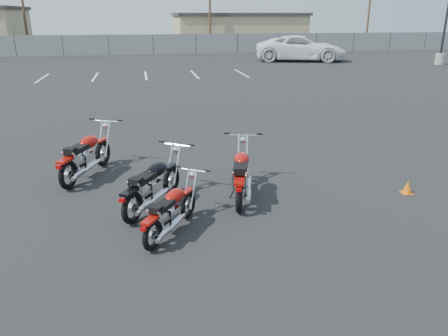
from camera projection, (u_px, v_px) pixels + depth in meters
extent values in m
plane|color=black|center=(220.00, 211.00, 8.31)|extent=(120.00, 120.00, 0.00)
torus|color=black|center=(103.00, 153.00, 10.70)|extent=(0.36, 0.64, 0.64)
cylinder|color=silver|center=(103.00, 153.00, 10.70)|extent=(0.17, 0.20, 0.17)
torus|color=black|center=(68.00, 175.00, 9.26)|extent=(0.36, 0.64, 0.64)
cylinder|color=silver|center=(68.00, 175.00, 9.26)|extent=(0.17, 0.20, 0.17)
cube|color=black|center=(86.00, 161.00, 9.97)|extent=(0.54, 1.08, 0.06)
cube|color=silver|center=(85.00, 159.00, 9.89)|extent=(0.44, 0.49, 0.32)
cylinder|color=silver|center=(84.00, 151.00, 9.83)|extent=(0.30, 0.33, 0.28)
ellipsoid|color=#A50F0A|center=(89.00, 142.00, 10.01)|extent=(0.55, 0.70, 0.27)
cube|color=black|center=(77.00, 149.00, 9.54)|extent=(0.49, 0.65, 0.11)
cube|color=black|center=(70.00, 151.00, 9.28)|extent=(0.29, 0.27, 0.13)
cube|color=#A50F0A|center=(66.00, 160.00, 9.13)|extent=(0.36, 0.49, 0.05)
cube|color=#A50F0A|center=(101.00, 140.00, 10.58)|extent=(0.27, 0.39, 0.04)
cylinder|color=silver|center=(76.00, 161.00, 9.30)|extent=(0.13, 0.20, 0.42)
cylinder|color=silver|center=(65.00, 160.00, 9.35)|extent=(0.13, 0.20, 0.42)
cylinder|color=silver|center=(86.00, 169.00, 9.66)|extent=(0.56, 1.12, 0.14)
cylinder|color=silver|center=(78.00, 174.00, 9.33)|extent=(0.27, 0.40, 0.14)
cylinder|color=silver|center=(108.00, 139.00, 10.68)|extent=(0.21, 0.41, 0.85)
cylinder|color=silver|center=(100.00, 138.00, 10.72)|extent=(0.21, 0.41, 0.85)
sphere|color=silver|center=(106.00, 126.00, 10.76)|extent=(0.23, 0.23, 0.17)
cylinder|color=silver|center=(106.00, 121.00, 10.75)|extent=(0.70, 0.33, 0.03)
cylinder|color=black|center=(120.00, 120.00, 10.64)|extent=(0.13, 0.09, 0.04)
cylinder|color=black|center=(92.00, 119.00, 10.79)|extent=(0.13, 0.09, 0.04)
cylinder|color=black|center=(79.00, 171.00, 9.97)|extent=(0.16, 0.09, 0.32)
cube|color=#990505|center=(58.00, 167.00, 8.90)|extent=(0.12, 0.10, 0.06)
torus|color=black|center=(171.00, 180.00, 9.01)|extent=(0.42, 0.57, 0.60)
cylinder|color=silver|center=(171.00, 180.00, 9.01)|extent=(0.17, 0.19, 0.16)
torus|color=black|center=(132.00, 208.00, 7.74)|extent=(0.42, 0.57, 0.60)
cylinder|color=silver|center=(132.00, 208.00, 7.74)|extent=(0.17, 0.19, 0.16)
cube|color=black|center=(153.00, 191.00, 8.36)|extent=(0.65, 0.94, 0.06)
cube|color=silver|center=(152.00, 189.00, 8.30)|extent=(0.44, 0.47, 0.30)
cylinder|color=silver|center=(151.00, 180.00, 8.24)|extent=(0.30, 0.32, 0.26)
ellipsoid|color=black|center=(157.00, 169.00, 8.39)|extent=(0.57, 0.65, 0.26)
cube|color=black|center=(144.00, 179.00, 7.98)|extent=(0.52, 0.60, 0.10)
cube|color=black|center=(136.00, 181.00, 7.74)|extent=(0.28, 0.27, 0.12)
cube|color=black|center=(130.00, 192.00, 7.62)|extent=(0.38, 0.45, 0.05)
cube|color=black|center=(171.00, 166.00, 8.90)|extent=(0.29, 0.36, 0.04)
cylinder|color=silver|center=(142.00, 193.00, 7.74)|extent=(0.14, 0.18, 0.39)
cylinder|color=silver|center=(130.00, 191.00, 7.83)|extent=(0.14, 0.18, 0.39)
cylinder|color=silver|center=(152.00, 201.00, 8.06)|extent=(0.67, 0.98, 0.13)
cylinder|color=silver|center=(143.00, 207.00, 7.77)|extent=(0.29, 0.36, 0.13)
cylinder|color=silver|center=(177.00, 164.00, 8.98)|extent=(0.25, 0.36, 0.79)
cylinder|color=silver|center=(169.00, 163.00, 9.04)|extent=(0.25, 0.36, 0.79)
sphere|color=silver|center=(177.00, 150.00, 9.06)|extent=(0.22, 0.22, 0.16)
cylinder|color=silver|center=(177.00, 145.00, 9.05)|extent=(0.61, 0.40, 0.03)
cylinder|color=black|center=(192.00, 145.00, 8.89)|extent=(0.12, 0.09, 0.04)
cylinder|color=black|center=(161.00, 142.00, 9.14)|extent=(0.12, 0.09, 0.04)
cylinder|color=black|center=(145.00, 201.00, 8.38)|extent=(0.15, 0.10, 0.30)
cube|color=#990505|center=(122.00, 201.00, 7.41)|extent=(0.12, 0.10, 0.06)
torus|color=black|center=(188.00, 205.00, 7.96)|extent=(0.36, 0.48, 0.52)
cylinder|color=silver|center=(188.00, 205.00, 7.96)|extent=(0.15, 0.16, 0.14)
torus|color=black|center=(152.00, 235.00, 6.87)|extent=(0.36, 0.48, 0.52)
cylinder|color=silver|center=(152.00, 235.00, 6.87)|extent=(0.15, 0.16, 0.14)
cube|color=black|center=(171.00, 217.00, 7.40)|extent=(0.56, 0.81, 0.05)
cube|color=silver|center=(170.00, 215.00, 7.35)|extent=(0.38, 0.40, 0.26)
cylinder|color=silver|center=(169.00, 207.00, 7.30)|extent=(0.26, 0.27, 0.23)
ellipsoid|color=#A50F0A|center=(175.00, 196.00, 7.43)|extent=(0.49, 0.56, 0.22)
cube|color=black|center=(163.00, 206.00, 7.07)|extent=(0.44, 0.52, 0.09)
cube|color=black|center=(156.00, 209.00, 6.88)|extent=(0.24, 0.23, 0.10)
cube|color=#A50F0A|center=(151.00, 220.00, 6.76)|extent=(0.33, 0.39, 0.04)
cube|color=#A50F0A|center=(187.00, 191.00, 7.87)|extent=(0.25, 0.31, 0.03)
cylinder|color=silver|center=(161.00, 220.00, 6.87)|extent=(0.12, 0.16, 0.34)
cylinder|color=silver|center=(150.00, 218.00, 6.95)|extent=(0.12, 0.16, 0.34)
cylinder|color=silver|center=(171.00, 227.00, 7.15)|extent=(0.58, 0.84, 0.11)
cylinder|color=silver|center=(163.00, 234.00, 6.90)|extent=(0.25, 0.31, 0.11)
cylinder|color=silver|center=(194.00, 189.00, 7.93)|extent=(0.22, 0.31, 0.68)
cylinder|color=silver|center=(186.00, 188.00, 7.98)|extent=(0.22, 0.31, 0.68)
sphere|color=silver|center=(193.00, 175.00, 8.00)|extent=(0.19, 0.19, 0.14)
cylinder|color=silver|center=(193.00, 170.00, 7.99)|extent=(0.52, 0.35, 0.03)
cylinder|color=black|center=(208.00, 171.00, 7.86)|extent=(0.10, 0.08, 0.03)
cylinder|color=black|center=(178.00, 167.00, 8.07)|extent=(0.10, 0.08, 0.03)
cylinder|color=black|center=(163.00, 226.00, 7.42)|extent=(0.12, 0.09, 0.26)
cube|color=#990505|center=(143.00, 229.00, 6.59)|extent=(0.10, 0.09, 0.05)
torus|color=black|center=(242.00, 170.00, 9.58)|extent=(0.27, 0.63, 0.62)
cylinder|color=silver|center=(242.00, 170.00, 9.58)|extent=(0.14, 0.19, 0.17)
torus|color=black|center=(239.00, 197.00, 8.17)|extent=(0.27, 0.63, 0.62)
cylinder|color=silver|center=(239.00, 197.00, 8.17)|extent=(0.14, 0.19, 0.17)
cube|color=black|center=(241.00, 180.00, 8.86)|extent=(0.38, 1.08, 0.06)
cube|color=silver|center=(241.00, 178.00, 8.79)|extent=(0.38, 0.45, 0.31)
cylinder|color=silver|center=(241.00, 170.00, 8.73)|extent=(0.27, 0.30, 0.27)
ellipsoid|color=#A50F0A|center=(241.00, 159.00, 8.91)|extent=(0.46, 0.66, 0.26)
cube|color=black|center=(240.00, 168.00, 8.45)|extent=(0.41, 0.62, 0.10)
cube|color=black|center=(240.00, 171.00, 8.19)|extent=(0.27, 0.24, 0.12)
cube|color=#A50F0A|center=(239.00, 181.00, 8.04)|extent=(0.29, 0.47, 0.05)
cube|color=#A50F0A|center=(242.00, 156.00, 9.47)|extent=(0.22, 0.37, 0.04)
cylinder|color=silver|center=(246.00, 181.00, 8.22)|extent=(0.10, 0.20, 0.41)
cylinder|color=silver|center=(233.00, 181.00, 8.24)|extent=(0.10, 0.20, 0.41)
cylinder|color=silver|center=(249.00, 189.00, 8.58)|extent=(0.39, 1.12, 0.13)
cylinder|color=silver|center=(248.00, 195.00, 8.26)|extent=(0.22, 0.39, 0.14)
cylinder|color=silver|center=(247.00, 154.00, 9.58)|extent=(0.15, 0.41, 0.82)
cylinder|color=silver|center=(238.00, 154.00, 9.60)|extent=(0.15, 0.41, 0.82)
sphere|color=silver|center=(243.00, 140.00, 9.66)|extent=(0.20, 0.20, 0.17)
cylinder|color=silver|center=(243.00, 135.00, 9.64)|extent=(0.71, 0.22, 0.03)
cylinder|color=black|center=(260.00, 134.00, 9.58)|extent=(0.13, 0.07, 0.04)
cylinder|color=black|center=(227.00, 133.00, 9.63)|extent=(0.13, 0.07, 0.04)
cylinder|color=black|center=(233.00, 191.00, 8.84)|extent=(0.16, 0.07, 0.31)
cube|color=#990505|center=(239.00, 190.00, 7.81)|extent=(0.12, 0.09, 0.06)
cone|color=#DD5F0B|center=(408.00, 187.00, 9.09)|extent=(0.21, 0.21, 0.26)
cube|color=#DD5F0B|center=(407.00, 193.00, 9.14)|extent=(0.23, 0.23, 0.01)
cylinder|color=gray|center=(440.00, 59.00, 32.45)|extent=(0.70, 0.70, 0.80)
cube|color=slate|center=(153.00, 44.00, 40.44)|extent=(80.00, 0.04, 1.80)
cylinder|color=black|center=(15.00, 46.00, 38.33)|extent=(0.06, 0.06, 1.80)
cylinder|color=black|center=(63.00, 46.00, 39.04)|extent=(0.06, 0.06, 1.80)
cylinder|color=black|center=(109.00, 45.00, 39.74)|extent=(0.06, 0.06, 1.80)
cylinder|color=black|center=(153.00, 44.00, 40.44)|extent=(0.06, 0.06, 1.80)
cylinder|color=black|center=(196.00, 44.00, 41.14)|extent=(0.06, 0.06, 1.80)
cylinder|color=black|center=(237.00, 43.00, 41.84)|extent=(0.06, 0.06, 1.80)
cylinder|color=black|center=(277.00, 43.00, 42.54)|extent=(0.06, 0.06, 1.80)
cylinder|color=black|center=(316.00, 43.00, 43.24)|extent=(0.06, 0.06, 1.80)
cylinder|color=black|center=(353.00, 42.00, 43.94)|extent=(0.06, 0.06, 1.80)
cylinder|color=black|center=(390.00, 42.00, 44.64)|extent=(0.06, 0.06, 1.80)
cylinder|color=black|center=(425.00, 41.00, 45.34)|extent=(0.06, 0.06, 1.80)
cube|color=tan|center=(238.00, 31.00, 50.26)|extent=(14.00, 9.00, 3.40)
cube|color=#39332F|center=(238.00, 14.00, 49.65)|extent=(14.40, 9.40, 0.30)
cylinder|color=#483321|center=(23.00, 4.00, 41.77)|extent=(0.24, 0.24, 9.00)
cylinder|color=#483321|center=(210.00, 4.00, 44.00)|extent=(0.24, 0.24, 9.00)
cylinder|color=#483321|center=(370.00, 5.00, 48.08)|extent=(0.24, 0.24, 9.00)
cube|color=silver|center=(42.00, 78.00, 25.61)|extent=(0.12, 4.00, 0.01)
cube|color=silver|center=(95.00, 77.00, 26.14)|extent=(0.12, 4.00, 0.01)
cube|color=silver|center=(146.00, 76.00, 26.66)|extent=(0.12, 4.00, 0.01)
cube|color=silver|center=(195.00, 74.00, 27.19)|extent=(0.12, 4.00, 0.01)
cube|color=silver|center=(241.00, 73.00, 27.71)|extent=(0.12, 4.00, 0.01)
imported|color=white|center=(301.00, 41.00, 34.55)|extent=(5.47, 8.77, 3.11)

